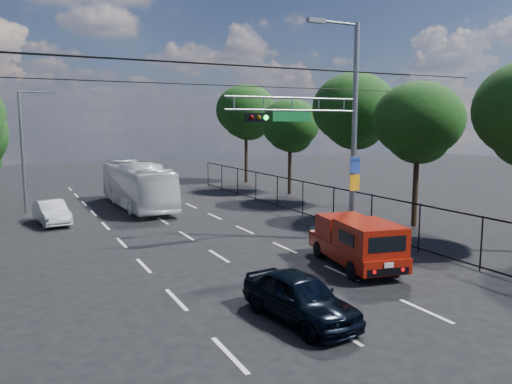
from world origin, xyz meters
TOP-DOWN VIEW (x-y plane):
  - ground at (0.00, 0.00)m, footprint 120.00×120.00m
  - lane_markings at (-0.00, 14.00)m, footprint 6.12×38.00m
  - signal_mast at (5.28, 7.99)m, footprint 6.43×0.39m
  - streetlight_left at (-6.33, 22.00)m, footprint 2.09×0.22m
  - utility_wires at (0.00, 8.83)m, footprint 22.00×5.04m
  - fence_right at (7.60, 12.17)m, footprint 0.06×34.03m
  - tree_right_b at (11.22, 9.02)m, footprint 4.50×4.50m
  - tree_right_c at (11.82, 15.02)m, footprint 5.10×5.10m
  - tree_right_d at (11.42, 22.02)m, footprint 4.32×4.32m
  - tree_right_e at (11.62, 30.02)m, footprint 5.28×5.28m
  - red_pickup at (3.94, 4.38)m, footprint 2.61×5.11m
  - navy_hatchback at (-0.52, 1.01)m, footprint 1.98×3.99m
  - white_bus at (-0.15, 21.09)m, footprint 2.51×10.01m
  - white_van at (-5.40, 17.80)m, footprint 1.73×3.82m

SIDE VIEW (x-z plane):
  - ground at x=0.00m, z-range 0.00..0.00m
  - lane_markings at x=0.00m, z-range 0.00..0.01m
  - white_van at x=-5.40m, z-range 0.00..1.21m
  - navy_hatchback at x=-0.52m, z-range 0.00..1.31m
  - red_pickup at x=3.94m, z-range 0.06..1.88m
  - fence_right at x=7.60m, z-range 0.03..2.03m
  - white_bus at x=-0.15m, z-range 0.00..2.78m
  - streetlight_left at x=-6.33m, z-range 0.40..7.48m
  - tree_right_d at x=11.42m, z-range 1.34..8.36m
  - tree_right_b at x=11.22m, z-range 1.40..8.71m
  - signal_mast at x=5.28m, z-range 0.49..9.99m
  - tree_right_c at x=11.82m, z-range 1.59..9.88m
  - tree_right_e at x=11.62m, z-range 1.65..10.23m
  - utility_wires at x=0.00m, z-range 6.86..7.60m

